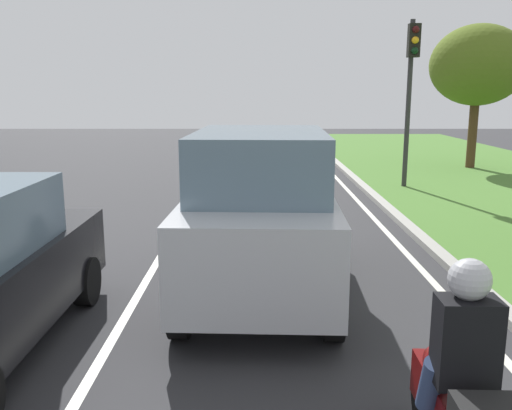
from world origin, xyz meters
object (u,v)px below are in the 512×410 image
(rider_person, at_px, (466,339))
(traffic_light_near_right, at_px, (413,74))
(car_suv_ahead, at_px, (262,212))
(tree_roadside_far, at_px, (479,66))

(rider_person, distance_m, traffic_light_near_right, 12.97)
(car_suv_ahead, relative_size, tree_roadside_far, 0.89)
(car_suv_ahead, xyz_separation_m, rider_person, (1.32, -4.01, 0.02))
(traffic_light_near_right, bearing_deg, rider_person, -103.47)
(car_suv_ahead, distance_m, traffic_light_near_right, 9.70)
(rider_person, height_order, traffic_light_near_right, traffic_light_near_right)
(traffic_light_near_right, bearing_deg, car_suv_ahead, -117.01)
(rider_person, relative_size, traffic_light_near_right, 0.24)
(tree_roadside_far, bearing_deg, traffic_light_near_right, -129.97)
(traffic_light_near_right, bearing_deg, tree_roadside_far, 50.03)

